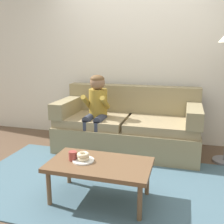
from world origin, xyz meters
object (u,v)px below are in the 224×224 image
at_px(couch, 128,127).
at_px(coffee_table, 100,167).
at_px(person_child, 96,106).
at_px(mug, 73,156).
at_px(donut, 83,158).

distance_m(couch, coffee_table, 1.39).
relative_size(person_child, mug, 12.24).
xyz_separation_m(donut, mug, (-0.11, -0.01, 0.01)).
distance_m(coffee_table, mug, 0.28).
bearing_deg(mug, person_child, 98.21).
xyz_separation_m(coffee_table, mug, (-0.27, -0.01, 0.09)).
relative_size(coffee_table, donut, 8.16).
height_order(couch, donut, couch).
relative_size(coffee_table, person_child, 0.89).
distance_m(couch, person_child, 0.57).
distance_m(donut, mug, 0.11).
height_order(couch, mug, couch).
height_order(person_child, mug, person_child).
distance_m(couch, donut, 1.40).
height_order(couch, coffee_table, couch).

